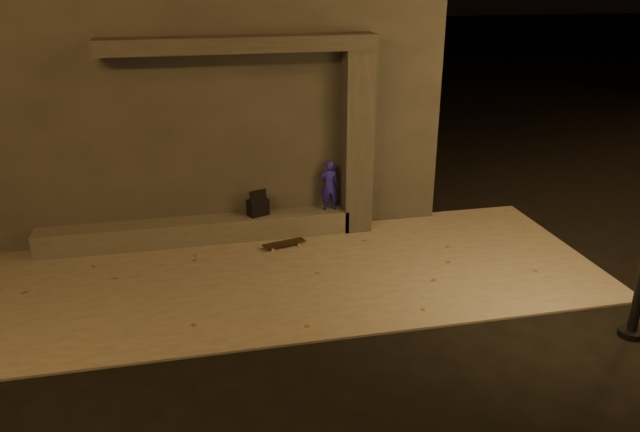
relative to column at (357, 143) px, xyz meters
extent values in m
plane|color=black|center=(-1.70, -3.75, -1.84)|extent=(120.00, 120.00, 0.00)
cube|color=#67615B|center=(-1.70, -1.75, -1.82)|extent=(11.00, 4.40, 0.04)
cube|color=#353330|center=(-2.70, 2.75, 0.76)|extent=(9.00, 5.00, 5.20)
cube|color=#4B4944|center=(-3.20, 0.00, -1.58)|extent=(6.00, 0.55, 0.45)
cube|color=#353330|center=(0.00, 0.00, 0.00)|extent=(0.55, 0.55, 3.60)
cube|color=#353330|center=(-2.20, 0.05, 1.94)|extent=(5.00, 0.70, 0.28)
imported|color=#2119A3|center=(-0.56, 0.00, -0.84)|extent=(0.38, 0.26, 1.03)
cube|color=black|center=(-1.99, 0.00, -1.19)|extent=(0.45, 0.38, 0.32)
cube|color=black|center=(-1.99, 0.00, -0.92)|extent=(0.34, 0.17, 0.23)
cube|color=black|center=(-1.59, -0.65, -1.72)|extent=(0.85, 0.40, 0.02)
cylinder|color=#B27847|center=(-1.34, -0.51, -1.77)|extent=(0.06, 0.05, 0.06)
cylinder|color=#B27847|center=(-1.30, -0.66, -1.77)|extent=(0.06, 0.05, 0.06)
cylinder|color=#B27847|center=(-1.87, -0.64, -1.77)|extent=(0.06, 0.05, 0.06)
cylinder|color=#B27847|center=(-1.83, -0.79, -1.77)|extent=(0.06, 0.05, 0.06)
cube|color=#99999E|center=(-1.32, -0.58, -1.74)|extent=(0.09, 0.18, 0.02)
cube|color=#99999E|center=(-1.85, -0.72, -1.74)|extent=(0.09, 0.18, 0.02)
cylinder|color=black|center=(2.90, -4.76, -1.79)|extent=(0.36, 0.36, 0.10)
camera|label=1|loc=(-3.26, -11.46, 3.21)|focal=35.00mm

